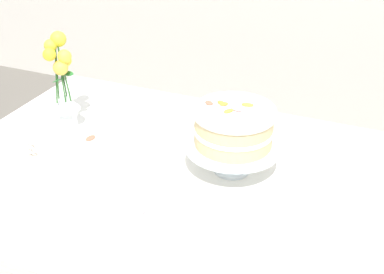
{
  "coord_description": "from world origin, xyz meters",
  "views": [
    {
      "loc": [
        0.54,
        -1.08,
        1.56
      ],
      "look_at": [
        0.07,
        0.02,
        0.86
      ],
      "focal_mm": 44.29,
      "sensor_mm": 36.0,
      "label": 1
    }
  ],
  "objects_px": {
    "flower_vase": "(63,85)",
    "layer_cake": "(234,126)",
    "dining_table": "(165,196)",
    "cake_stand": "(233,148)",
    "teacup": "(20,150)"
  },
  "relations": [
    {
      "from": "flower_vase",
      "to": "layer_cake",
      "type": "bearing_deg",
      "value": -3.89
    },
    {
      "from": "dining_table",
      "to": "cake_stand",
      "type": "height_order",
      "value": "cake_stand"
    },
    {
      "from": "layer_cake",
      "to": "teacup",
      "type": "xyz_separation_m",
      "value": [
        -0.65,
        -0.18,
        -0.13
      ]
    },
    {
      "from": "layer_cake",
      "to": "flower_vase",
      "type": "bearing_deg",
      "value": 176.11
    },
    {
      "from": "cake_stand",
      "to": "layer_cake",
      "type": "distance_m",
      "value": 0.07
    },
    {
      "from": "dining_table",
      "to": "layer_cake",
      "type": "height_order",
      "value": "layer_cake"
    },
    {
      "from": "cake_stand",
      "to": "flower_vase",
      "type": "xyz_separation_m",
      "value": [
        -0.62,
        0.04,
        0.08
      ]
    },
    {
      "from": "layer_cake",
      "to": "flower_vase",
      "type": "height_order",
      "value": "flower_vase"
    },
    {
      "from": "cake_stand",
      "to": "layer_cake",
      "type": "relative_size",
      "value": 1.22
    },
    {
      "from": "cake_stand",
      "to": "flower_vase",
      "type": "relative_size",
      "value": 0.85
    },
    {
      "from": "layer_cake",
      "to": "teacup",
      "type": "distance_m",
      "value": 0.69
    },
    {
      "from": "flower_vase",
      "to": "teacup",
      "type": "height_order",
      "value": "flower_vase"
    },
    {
      "from": "layer_cake",
      "to": "flower_vase",
      "type": "distance_m",
      "value": 0.63
    },
    {
      "from": "layer_cake",
      "to": "dining_table",
      "type": "bearing_deg",
      "value": -154.88
    },
    {
      "from": "dining_table",
      "to": "layer_cake",
      "type": "bearing_deg",
      "value": 25.12
    }
  ]
}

